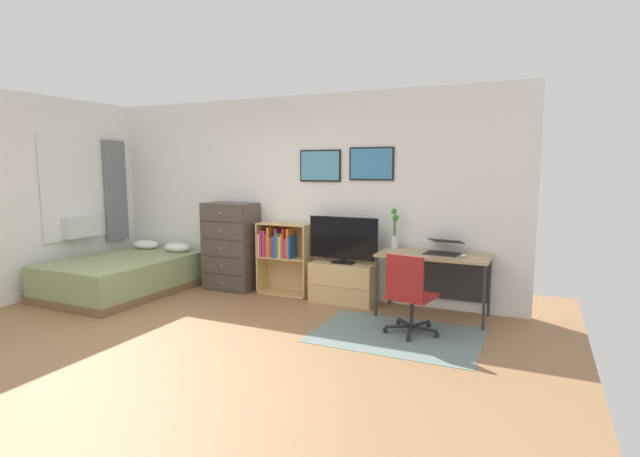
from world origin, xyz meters
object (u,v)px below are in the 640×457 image
at_px(television, 343,240).
at_px(office_chair, 409,292).
at_px(desk, 435,264).
at_px(bookshelf, 281,251).
at_px(laptop, 444,248).
at_px(dresser, 231,246).
at_px(tv_stand, 344,283).
at_px(bamboo_vase, 395,230).
at_px(computer_mouse, 464,256).
at_px(bed, 125,275).

relative_size(television, office_chair, 1.07).
distance_m(television, desk, 1.19).
relative_size(bookshelf, laptop, 2.14).
bearing_deg(bookshelf, dresser, -175.56).
height_order(dresser, office_chair, dresser).
height_order(bookshelf, office_chair, bookshelf).
distance_m(tv_stand, laptop, 1.38).
bearing_deg(bamboo_vase, dresser, -177.51).
height_order(dresser, desk, dresser).
relative_size(tv_stand, television, 0.91).
height_order(computer_mouse, bamboo_vase, bamboo_vase).
bearing_deg(bamboo_vase, bed, -166.25).
bearing_deg(bed, desk, 11.06).
relative_size(television, laptop, 2.01).
bearing_deg(bed, tv_stand, 15.56).
relative_size(tv_stand, bamboo_vase, 1.67).
distance_m(bed, computer_mouse, 4.57).
bearing_deg(laptop, office_chair, -95.38).
bearing_deg(bed, television, 15.16).
bearing_deg(bookshelf, computer_mouse, -4.61).
bearing_deg(bed, office_chair, -0.42).
bearing_deg(office_chair, desk, 93.48).
bearing_deg(laptop, desk, -156.15).
xyz_separation_m(bookshelf, television, (0.94, -0.07, 0.22)).
height_order(laptop, computer_mouse, laptop).
height_order(bookshelf, television, television).
distance_m(dresser, computer_mouse, 3.25).
height_order(bed, bookshelf, bookshelf).
relative_size(bed, desk, 1.59).
xyz_separation_m(desk, laptop, (0.10, 0.03, 0.20)).
bearing_deg(bed, dresser, 32.69).
xyz_separation_m(dresser, computer_mouse, (3.25, -0.14, 0.14)).
bearing_deg(bamboo_vase, desk, -12.72).
bearing_deg(bookshelf, office_chair, -24.44).
distance_m(dresser, office_chair, 2.94).
relative_size(tv_stand, computer_mouse, 8.06).
xyz_separation_m(dresser, bookshelf, (0.79, 0.06, -0.02)).
distance_m(dresser, television, 1.75).
relative_size(bed, office_chair, 2.34).
distance_m(tv_stand, desk, 1.22).
bearing_deg(bamboo_vase, bookshelf, -178.49).
xyz_separation_m(tv_stand, laptop, (1.26, -0.00, 0.55)).
xyz_separation_m(office_chair, laptop, (0.19, 0.87, 0.35)).
bearing_deg(laptop, tv_stand, -172.94).
height_order(bed, office_chair, office_chair).
xyz_separation_m(bookshelf, office_chair, (2.01, -0.91, -0.14)).
distance_m(bed, tv_stand, 3.09).
distance_m(dresser, bamboo_vase, 2.40).
distance_m(bookshelf, office_chair, 2.22).
relative_size(computer_mouse, bamboo_vase, 0.21).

